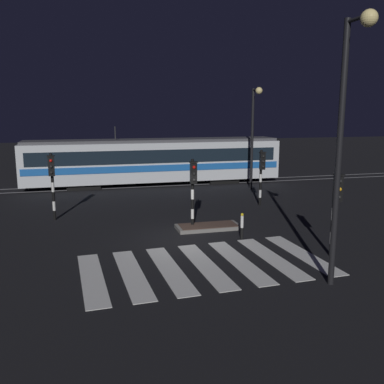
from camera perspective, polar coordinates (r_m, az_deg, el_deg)
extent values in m
plane|color=black|center=(17.34, -1.06, -6.44)|extent=(120.00, 120.00, 0.00)
cube|color=#59595E|center=(29.36, -6.82, 0.69)|extent=(80.00, 0.12, 0.03)
cube|color=#59595E|center=(30.76, -7.19, 1.15)|extent=(80.00, 0.12, 0.03)
cube|color=silver|center=(13.85, -13.35, -11.26)|extent=(0.93, 4.50, 0.02)
cube|color=silver|center=(13.97, -8.12, -10.86)|extent=(0.93, 4.50, 0.02)
cube|color=silver|center=(14.21, -3.05, -10.39)|extent=(0.93, 4.50, 0.02)
cube|color=silver|center=(14.55, 1.80, -9.86)|extent=(0.93, 4.50, 0.02)
cube|color=silver|center=(14.99, 6.39, -9.29)|extent=(0.93, 4.50, 0.02)
cube|color=silver|center=(15.51, 10.68, -8.71)|extent=(0.93, 4.50, 0.02)
cube|color=silver|center=(16.12, 14.65, -8.12)|extent=(0.93, 4.50, 0.02)
cube|color=slate|center=(18.87, 2.20, -4.76)|extent=(2.83, 1.21, 0.16)
cube|color=#4C382D|center=(18.84, 2.20, -4.49)|extent=(2.55, 1.09, 0.02)
cylinder|color=black|center=(21.39, -18.10, -3.00)|extent=(0.14, 0.14, 0.46)
cylinder|color=white|center=(21.29, -18.17, -1.80)|extent=(0.14, 0.14, 0.46)
cylinder|color=black|center=(21.20, -18.24, -0.59)|extent=(0.14, 0.14, 0.46)
cylinder|color=white|center=(21.12, -18.31, 0.64)|extent=(0.14, 0.14, 0.46)
cylinder|color=black|center=(21.05, -18.39, 1.87)|extent=(0.14, 0.14, 0.46)
cylinder|color=white|center=(20.98, -18.46, 3.11)|extent=(0.14, 0.14, 0.46)
cylinder|color=black|center=(20.93, -18.54, 4.36)|extent=(0.14, 0.14, 0.46)
cube|color=black|center=(20.80, -18.51, 3.30)|extent=(0.28, 0.20, 0.90)
sphere|color=red|center=(20.66, -18.57, 4.03)|extent=(0.14, 0.14, 0.14)
sphere|color=black|center=(20.69, -18.53, 3.26)|extent=(0.14, 0.14, 0.14)
sphere|color=black|center=(20.73, -18.48, 2.49)|extent=(0.14, 0.14, 0.14)
cube|color=black|center=(20.75, -18.59, 4.64)|extent=(0.36, 0.24, 0.04)
cylinder|color=black|center=(16.19, 18.31, -7.45)|extent=(0.14, 0.14, 0.44)
cylinder|color=white|center=(16.06, 18.40, -5.95)|extent=(0.14, 0.14, 0.44)
cylinder|color=black|center=(15.94, 18.50, -4.42)|extent=(0.14, 0.14, 0.44)
cylinder|color=white|center=(15.84, 18.59, -2.87)|extent=(0.14, 0.14, 0.44)
cylinder|color=black|center=(15.74, 18.69, -1.30)|extent=(0.14, 0.14, 0.44)
cylinder|color=white|center=(15.66, 18.79, 0.29)|extent=(0.14, 0.14, 0.44)
cylinder|color=black|center=(15.59, 18.89, 1.90)|extent=(0.14, 0.14, 0.44)
cube|color=black|center=(15.51, 19.15, 0.42)|extent=(0.28, 0.20, 0.90)
sphere|color=black|center=(15.37, 19.44, 1.38)|extent=(0.14, 0.14, 0.14)
sphere|color=orange|center=(15.42, 19.37, 0.35)|extent=(0.14, 0.14, 0.14)
sphere|color=black|center=(15.47, 19.31, -0.67)|extent=(0.14, 0.14, 0.14)
cube|color=black|center=(15.43, 19.26, 2.21)|extent=(0.36, 0.24, 0.04)
cylinder|color=black|center=(18.90, 0.06, -4.28)|extent=(0.14, 0.14, 0.44)
cylinder|color=white|center=(18.79, 0.06, -2.97)|extent=(0.14, 0.14, 0.44)
cylinder|color=black|center=(18.69, 0.06, -1.64)|extent=(0.14, 0.14, 0.44)
cylinder|color=white|center=(18.60, 0.06, -0.31)|extent=(0.14, 0.14, 0.44)
cylinder|color=black|center=(18.51, 0.06, 1.04)|extent=(0.14, 0.14, 0.44)
cylinder|color=white|center=(18.44, 0.06, 2.41)|extent=(0.14, 0.14, 0.44)
cylinder|color=black|center=(18.38, 0.06, 3.78)|extent=(0.14, 0.14, 0.44)
cube|color=black|center=(18.27, 0.20, 2.54)|extent=(0.28, 0.20, 0.90)
sphere|color=red|center=(18.13, 0.29, 3.36)|extent=(0.14, 0.14, 0.14)
sphere|color=black|center=(18.17, 0.29, 2.49)|extent=(0.14, 0.14, 0.14)
sphere|color=black|center=(18.21, 0.29, 1.62)|extent=(0.14, 0.14, 0.14)
cube|color=black|center=(18.21, 0.20, 4.06)|extent=(0.36, 0.24, 0.04)
cylinder|color=black|center=(23.77, 9.17, -1.27)|extent=(0.14, 0.14, 0.44)
cylinder|color=white|center=(23.68, 9.21, -0.23)|extent=(0.14, 0.14, 0.44)
cylinder|color=black|center=(23.60, 9.24, 0.82)|extent=(0.14, 0.14, 0.44)
cylinder|color=white|center=(23.53, 9.27, 1.88)|extent=(0.14, 0.14, 0.44)
cylinder|color=black|center=(23.46, 9.30, 2.95)|extent=(0.14, 0.14, 0.44)
cylinder|color=white|center=(23.41, 9.34, 4.02)|extent=(0.14, 0.14, 0.44)
cylinder|color=black|center=(23.36, 9.37, 5.09)|extent=(0.14, 0.14, 0.44)
cube|color=black|center=(23.25, 9.51, 4.12)|extent=(0.28, 0.20, 0.90)
sphere|color=black|center=(23.12, 9.64, 4.78)|extent=(0.14, 0.14, 0.14)
sphere|color=black|center=(23.15, 9.62, 4.09)|extent=(0.14, 0.14, 0.14)
sphere|color=black|center=(23.18, 9.60, 3.40)|extent=(0.14, 0.14, 0.14)
cube|color=black|center=(23.20, 9.55, 5.32)|extent=(0.36, 0.24, 0.04)
cylinder|color=black|center=(28.35, 8.14, 7.01)|extent=(0.18, 0.18, 6.62)
cylinder|color=black|center=(27.91, 8.68, 13.53)|extent=(0.10, 0.90, 0.10)
sphere|color=#F9E08C|center=(27.49, 9.06, 13.40)|extent=(0.44, 0.44, 0.44)
cylinder|color=black|center=(12.83, 19.23, 4.27)|extent=(0.18, 0.18, 7.64)
cylinder|color=black|center=(12.62, 21.56, 21.01)|extent=(0.10, 0.90, 0.10)
sphere|color=#F9E08C|center=(12.24, 22.85, 20.88)|extent=(0.44, 0.44, 0.44)
cube|color=silver|center=(29.98, -5.08, 4.19)|extent=(17.97, 2.50, 2.70)
cube|color=blue|center=(28.78, -4.64, 3.22)|extent=(17.61, 0.04, 0.44)
cube|color=blue|center=(31.26, -5.46, 3.81)|extent=(17.61, 0.04, 0.44)
cube|color=black|center=(28.69, -4.67, 4.80)|extent=(17.07, 0.03, 0.90)
cube|color=#4C4C51|center=(29.84, -5.12, 6.96)|extent=(17.61, 2.30, 0.20)
cylinder|color=#262628|center=(29.49, -10.36, 7.75)|extent=(0.08, 0.08, 1.00)
cube|color=black|center=(31.38, 3.91, 1.69)|extent=(2.20, 2.00, 0.35)
cube|color=black|center=(29.78, -14.44, 0.88)|extent=(2.20, 2.00, 0.35)
sphere|color=#F9F2CC|center=(32.74, 10.76, 3.90)|extent=(0.24, 0.24, 0.24)
cylinder|color=black|center=(17.38, 6.75, -5.61)|extent=(0.12, 0.12, 0.50)
cylinder|color=white|center=(17.25, 6.79, -4.02)|extent=(0.12, 0.12, 0.50)
sphere|color=yellow|center=(17.17, 6.81, -3.05)|extent=(0.12, 0.12, 0.12)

